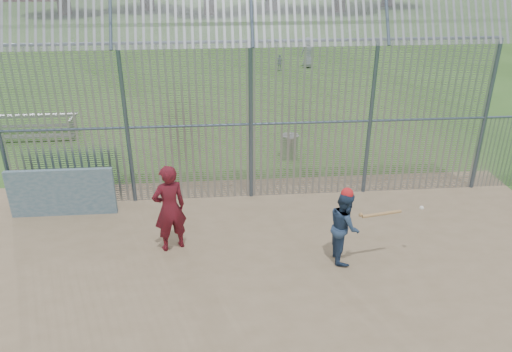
{
  "coord_description": "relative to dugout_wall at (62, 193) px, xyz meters",
  "views": [
    {
      "loc": [
        -0.86,
        -8.08,
        6.1
      ],
      "look_at": [
        0.0,
        2.0,
        1.3
      ],
      "focal_mm": 35.0,
      "sensor_mm": 36.0,
      "label": 1
    }
  ],
  "objects": [
    {
      "name": "ground",
      "position": [
        4.6,
        -2.9,
        -0.62
      ],
      "size": [
        120.0,
        120.0,
        0.0
      ],
      "primitive_type": "plane",
      "color": "#2D511E",
      "rests_on": "ground"
    },
    {
      "name": "dirt_infield",
      "position": [
        4.6,
        -3.4,
        -0.61
      ],
      "size": [
        14.0,
        10.0,
        0.02
      ],
      "primitive_type": "cube",
      "color": "#756047",
      "rests_on": "ground"
    },
    {
      "name": "dugout_wall",
      "position": [
        0.0,
        0.0,
        0.0
      ],
      "size": [
        2.5,
        0.12,
        1.2
      ],
      "primitive_type": "cube",
      "color": "#38566B",
      "rests_on": "dirt_infield"
    },
    {
      "name": "batter",
      "position": [
        6.29,
        -2.39,
        0.17
      ],
      "size": [
        0.6,
        0.77,
        1.55
      ],
      "primitive_type": "imported",
      "rotation": [
        0.0,
        0.0,
        1.55
      ],
      "color": "navy",
      "rests_on": "dirt_infield"
    },
    {
      "name": "onlooker",
      "position": [
        2.71,
        -1.69,
        0.38
      ],
      "size": [
        0.84,
        0.71,
        1.96
      ],
      "primitive_type": "imported",
      "rotation": [
        0.0,
        0.0,
        3.55
      ],
      "color": "maroon",
      "rests_on": "dirt_infield"
    },
    {
      "name": "bg_kid_standing",
      "position": [
        8.67,
        14.95,
        0.16
      ],
      "size": [
        0.81,
        0.58,
        1.56
      ],
      "primitive_type": "imported",
      "rotation": [
        0.0,
        0.0,
        3.25
      ],
      "color": "slate",
      "rests_on": "ground"
    },
    {
      "name": "bg_kid_seated",
      "position": [
        7.12,
        14.38,
        -0.21
      ],
      "size": [
        0.52,
        0.4,
        0.81
      ],
      "primitive_type": "imported",
      "rotation": [
        0.0,
        0.0,
        2.66
      ],
      "color": "slate",
      "rests_on": "ground"
    },
    {
      "name": "batting_gear",
      "position": [
        6.48,
        -2.42,
        0.83
      ],
      "size": [
        1.73,
        0.38,
        0.58
      ],
      "color": "red",
      "rests_on": "ground"
    },
    {
      "name": "trash_can",
      "position": [
        5.97,
        3.07,
        -0.24
      ],
      "size": [
        0.56,
        0.56,
        0.82
      ],
      "color": "gray",
      "rests_on": "ground"
    },
    {
      "name": "bleacher",
      "position": [
        -2.48,
        5.43,
        -0.21
      ],
      "size": [
        3.0,
        0.95,
        0.72
      ],
      "color": "gray",
      "rests_on": "ground"
    },
    {
      "name": "backstop_fence",
      "position": [
        6.41,
        0.53,
        1.74
      ],
      "size": [
        20.09,
        0.81,
        5.3
      ],
      "color": "#47566B",
      "rests_on": "ground"
    }
  ]
}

